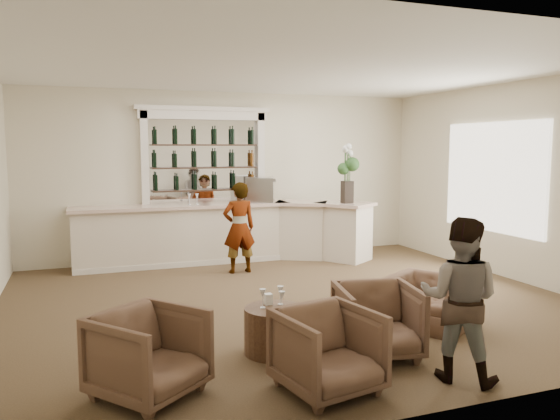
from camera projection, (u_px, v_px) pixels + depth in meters
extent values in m
plane|color=brown|center=(291.00, 302.00, 7.87)|extent=(8.00, 8.00, 0.00)
cube|color=beige|center=(228.00, 176.00, 10.95)|extent=(8.00, 0.04, 3.30)
cube|color=beige|center=(516.00, 182.00, 9.05)|extent=(0.04, 7.00, 3.30)
cube|color=white|center=(292.00, 68.00, 7.50)|extent=(8.00, 7.00, 0.04)
cube|color=white|center=(493.00, 177.00, 9.50)|extent=(0.05, 2.40, 1.90)
cube|color=#F0E2D0|center=(183.00, 236.00, 10.41)|extent=(4.00, 0.70, 1.08)
cube|color=beige|center=(183.00, 206.00, 10.33)|extent=(4.10, 0.82, 0.06)
cube|color=#F0E2D0|center=(301.00, 231.00, 11.00)|extent=(1.12, 1.04, 1.08)
cube|color=beige|center=(302.00, 203.00, 10.91)|extent=(1.27, 1.19, 0.06)
cube|color=#F0E2D0|center=(344.00, 233.00, 10.75)|extent=(1.08, 1.14, 1.08)
cube|color=beige|center=(345.00, 204.00, 10.67)|extent=(1.24, 1.29, 0.06)
cube|color=silver|center=(187.00, 264.00, 10.16)|extent=(4.00, 0.06, 0.10)
cube|color=white|center=(204.00, 161.00, 10.73)|extent=(2.15, 0.02, 1.65)
cube|color=silver|center=(145.00, 188.00, 10.34)|extent=(0.14, 0.16, 2.90)
cube|color=silver|center=(260.00, 185.00, 11.12)|extent=(0.14, 0.16, 2.90)
cube|color=silver|center=(204.00, 115.00, 10.57)|extent=(2.52, 0.16, 0.18)
cube|color=silver|center=(204.00, 109.00, 10.56)|extent=(2.64, 0.20, 0.08)
cube|color=#302118|center=(206.00, 190.00, 10.69)|extent=(2.05, 0.20, 0.03)
cube|color=#302118|center=(205.00, 168.00, 10.64)|extent=(2.05, 0.20, 0.03)
cube|color=#302118|center=(205.00, 145.00, 10.59)|extent=(2.05, 0.20, 0.03)
cylinder|color=brown|center=(274.00, 330.00, 5.90)|extent=(0.65, 0.65, 0.50)
imported|color=gray|center=(239.00, 228.00, 9.63)|extent=(0.60, 0.41, 1.61)
imported|color=gray|center=(460.00, 299.00, 5.17)|extent=(0.96, 0.96, 1.57)
imported|color=brown|center=(149.00, 354.00, 4.85)|extent=(1.19, 1.19, 0.78)
imported|color=brown|center=(328.00, 351.00, 4.94)|extent=(0.97, 0.99, 0.77)
imported|color=brown|center=(378.00, 321.00, 5.80)|extent=(0.97, 0.99, 0.77)
imported|color=brown|center=(431.00, 302.00, 6.78)|extent=(1.21, 1.25, 0.62)
cube|color=#ACADB1|center=(260.00, 190.00, 10.73)|extent=(0.68, 0.63, 0.49)
cube|color=black|center=(347.00, 192.00, 10.58)|extent=(0.19, 0.19, 0.43)
cube|color=white|center=(268.00, 299.00, 5.99)|extent=(0.08, 0.08, 0.12)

